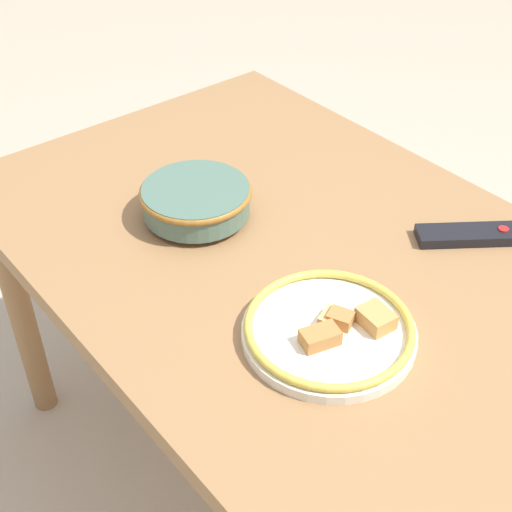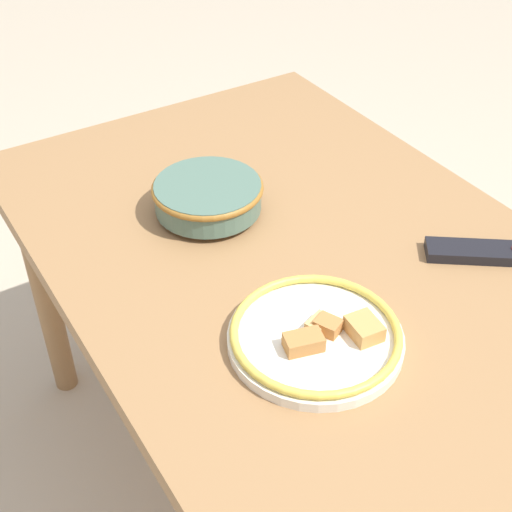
{
  "view_description": "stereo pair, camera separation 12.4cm",
  "coord_description": "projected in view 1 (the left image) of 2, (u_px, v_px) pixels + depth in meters",
  "views": [
    {
      "loc": [
        0.74,
        -0.72,
        1.52
      ],
      "look_at": [
        -0.01,
        -0.1,
        0.75
      ],
      "focal_mm": 50.0,
      "sensor_mm": 36.0,
      "label": 1
    },
    {
      "loc": [
        0.81,
        -0.62,
        1.52
      ],
      "look_at": [
        -0.01,
        -0.1,
        0.75
      ],
      "focal_mm": 50.0,
      "sensor_mm": 36.0,
      "label": 2
    }
  ],
  "objects": [
    {
      "name": "ground_plane",
      "position": [
        291.0,
        479.0,
        1.75
      ],
      "size": [
        8.0,
        8.0,
        0.0
      ],
      "primitive_type": "plane",
      "color": "#B7A88E"
    },
    {
      "name": "tv_remote",
      "position": [
        468.0,
        235.0,
        1.33
      ],
      "size": [
        0.16,
        0.19,
        0.02
      ],
      "rotation": [
        0.0,
        0.0,
        5.65
      ],
      "color": "black",
      "rests_on": "dining_table"
    },
    {
      "name": "dining_table",
      "position": [
        302.0,
        285.0,
        1.36
      ],
      "size": [
        1.35,
        0.86,
        0.71
      ],
      "color": "olive",
      "rests_on": "ground_plane"
    },
    {
      "name": "noodle_bowl",
      "position": [
        196.0,
        200.0,
        1.37
      ],
      "size": [
        0.22,
        0.22,
        0.07
      ],
      "color": "#4C6B5B",
      "rests_on": "dining_table"
    },
    {
      "name": "food_plate",
      "position": [
        330.0,
        330.0,
        1.13
      ],
      "size": [
        0.28,
        0.28,
        0.05
      ],
      "color": "silver",
      "rests_on": "dining_table"
    }
  ]
}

